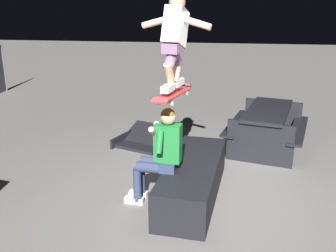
{
  "coord_description": "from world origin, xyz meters",
  "views": [
    {
      "loc": [
        -4.69,
        -0.26,
        2.65
      ],
      "look_at": [
        -0.06,
        0.39,
        1.11
      ],
      "focal_mm": 41.55,
      "sensor_mm": 36.0,
      "label": 1
    }
  ],
  "objects_px": {
    "person_sitting_on_ledge": "(160,151)",
    "kicker_ramp": "(145,141)",
    "skateboard": "(173,94)",
    "picnic_table_back": "(267,122)",
    "ledge_box_main": "(193,179)",
    "skater_airborne": "(175,38)"
  },
  "relations": [
    {
      "from": "skater_airborne",
      "to": "picnic_table_back",
      "type": "xyz_separation_m",
      "value": [
        2.16,
        -1.44,
        -1.69
      ]
    },
    {
      "from": "person_sitting_on_ledge",
      "to": "picnic_table_back",
      "type": "xyz_separation_m",
      "value": [
        2.28,
        -1.61,
        -0.25
      ]
    },
    {
      "from": "person_sitting_on_ledge",
      "to": "kicker_ramp",
      "type": "bearing_deg",
      "value": 16.54
    },
    {
      "from": "ledge_box_main",
      "to": "kicker_ramp",
      "type": "distance_m",
      "value": 2.22
    },
    {
      "from": "kicker_ramp",
      "to": "person_sitting_on_ledge",
      "type": "bearing_deg",
      "value": -163.46
    },
    {
      "from": "kicker_ramp",
      "to": "picnic_table_back",
      "type": "distance_m",
      "value": 2.31
    },
    {
      "from": "skateboard",
      "to": "skater_airborne",
      "type": "distance_m",
      "value": 0.69
    },
    {
      "from": "ledge_box_main",
      "to": "skater_airborne",
      "type": "xyz_separation_m",
      "value": [
        -0.13,
        0.25,
        1.94
      ]
    },
    {
      "from": "person_sitting_on_ledge",
      "to": "skater_airborne",
      "type": "height_order",
      "value": "skater_airborne"
    },
    {
      "from": "skateboard",
      "to": "picnic_table_back",
      "type": "height_order",
      "value": "skateboard"
    },
    {
      "from": "kicker_ramp",
      "to": "picnic_table_back",
      "type": "xyz_separation_m",
      "value": [
        0.09,
        -2.26,
        0.44
      ]
    },
    {
      "from": "skater_airborne",
      "to": "picnic_table_back",
      "type": "distance_m",
      "value": 3.1
    },
    {
      "from": "person_sitting_on_ledge",
      "to": "skater_airborne",
      "type": "distance_m",
      "value": 1.46
    },
    {
      "from": "skater_airborne",
      "to": "kicker_ramp",
      "type": "height_order",
      "value": "skater_airborne"
    },
    {
      "from": "person_sitting_on_ledge",
      "to": "skateboard",
      "type": "xyz_separation_m",
      "value": [
        0.07,
        -0.16,
        0.76
      ]
    },
    {
      "from": "skateboard",
      "to": "kicker_ramp",
      "type": "relative_size",
      "value": 0.89
    },
    {
      "from": "ledge_box_main",
      "to": "kicker_ramp",
      "type": "height_order",
      "value": "ledge_box_main"
    },
    {
      "from": "ledge_box_main",
      "to": "kicker_ramp",
      "type": "xyz_separation_m",
      "value": [
        1.93,
        1.07,
        -0.19
      ]
    },
    {
      "from": "person_sitting_on_ledge",
      "to": "kicker_ramp",
      "type": "height_order",
      "value": "person_sitting_on_ledge"
    },
    {
      "from": "skateboard",
      "to": "skater_airborne",
      "type": "xyz_separation_m",
      "value": [
        0.06,
        -0.01,
        0.69
      ]
    },
    {
      "from": "kicker_ramp",
      "to": "picnic_table_back",
      "type": "bearing_deg",
      "value": -87.63
    },
    {
      "from": "ledge_box_main",
      "to": "skateboard",
      "type": "relative_size",
      "value": 2.02
    }
  ]
}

